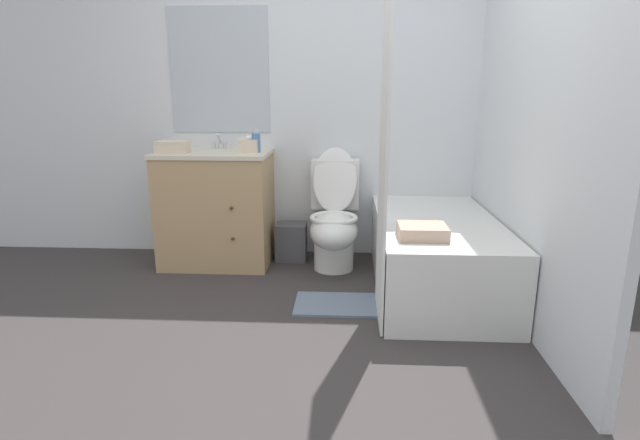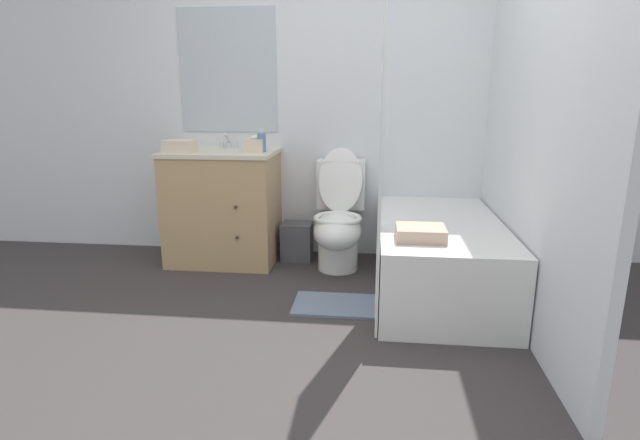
# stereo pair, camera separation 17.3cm
# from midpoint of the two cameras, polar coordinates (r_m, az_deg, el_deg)

# --- Properties ---
(ground_plane) EXTENTS (14.00, 14.00, 0.00)m
(ground_plane) POSITION_cam_midpoint_polar(r_m,az_deg,el_deg) (2.59, -0.89, -15.56)
(ground_plane) COLOR #383333
(wall_back) EXTENTS (8.00, 0.06, 2.50)m
(wall_back) POSITION_cam_midpoint_polar(r_m,az_deg,el_deg) (3.97, 2.23, 13.85)
(wall_back) COLOR silver
(wall_back) RESTS_ON ground_plane
(wall_right) EXTENTS (0.05, 2.72, 2.50)m
(wall_right) POSITION_cam_midpoint_polar(r_m,az_deg,el_deg) (3.22, 23.90, 12.49)
(wall_right) COLOR silver
(wall_right) RESTS_ON ground_plane
(vanity_cabinet) EXTENTS (0.82, 0.60, 0.86)m
(vanity_cabinet) POSITION_cam_midpoint_polar(r_m,az_deg,el_deg) (3.90, -9.74, 1.67)
(vanity_cabinet) COLOR tan
(vanity_cabinet) RESTS_ON ground_plane
(sink_faucet) EXTENTS (0.14, 0.12, 0.12)m
(sink_faucet) POSITION_cam_midpoint_polar(r_m,az_deg,el_deg) (4.02, -9.24, 8.65)
(sink_faucet) COLOR silver
(sink_faucet) RESTS_ON vanity_cabinet
(toilet) EXTENTS (0.37, 0.70, 0.89)m
(toilet) POSITION_cam_midpoint_polar(r_m,az_deg,el_deg) (3.71, 3.48, -0.10)
(toilet) COLOR white
(toilet) RESTS_ON ground_plane
(bathtub) EXTENTS (0.77, 1.49, 0.48)m
(bathtub) POSITION_cam_midpoint_polar(r_m,az_deg,el_deg) (3.40, 14.79, -4.01)
(bathtub) COLOR white
(bathtub) RESTS_ON ground_plane
(shower_curtain) EXTENTS (0.02, 0.51, 2.02)m
(shower_curtain) POSITION_cam_midpoint_polar(r_m,az_deg,el_deg) (2.74, 8.84, 8.49)
(shower_curtain) COLOR white
(shower_curtain) RESTS_ON ground_plane
(wastebasket) EXTENTS (0.24, 0.20, 0.29)m
(wastebasket) POSITION_cam_midpoint_polar(r_m,az_deg,el_deg) (3.94, -1.39, -2.45)
(wastebasket) COLOR #4C4C51
(wastebasket) RESTS_ON ground_plane
(tissue_box) EXTENTS (0.13, 0.14, 0.12)m
(tissue_box) POSITION_cam_midpoint_polar(r_m,az_deg,el_deg) (3.72, -6.09, 8.52)
(tissue_box) COLOR beige
(tissue_box) RESTS_ON vanity_cabinet
(soap_dispenser) EXTENTS (0.06, 0.06, 0.17)m
(soap_dispenser) POSITION_cam_midpoint_polar(r_m,az_deg,el_deg) (3.70, -5.33, 8.89)
(soap_dispenser) COLOR #4C7AB2
(soap_dispenser) RESTS_ON vanity_cabinet
(hand_towel_folded) EXTENTS (0.22, 0.17, 0.09)m
(hand_towel_folded) POSITION_cam_midpoint_polar(r_m,az_deg,el_deg) (3.79, -14.44, 8.17)
(hand_towel_folded) COLOR beige
(hand_towel_folded) RESTS_ON vanity_cabinet
(bath_towel_folded) EXTENTS (0.27, 0.23, 0.08)m
(bath_towel_folded) POSITION_cam_midpoint_polar(r_m,az_deg,el_deg) (2.88, 13.12, -1.48)
(bath_towel_folded) COLOR tan
(bath_towel_folded) RESTS_ON bathtub
(bath_mat) EXTENTS (0.54, 0.35, 0.02)m
(bath_mat) POSITION_cam_midpoint_polar(r_m,az_deg,el_deg) (3.15, 3.58, -9.67)
(bath_mat) COLOR slate
(bath_mat) RESTS_ON ground_plane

